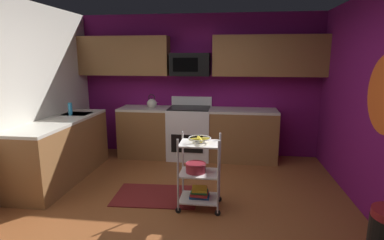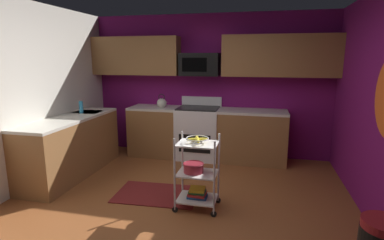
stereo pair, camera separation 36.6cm
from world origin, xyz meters
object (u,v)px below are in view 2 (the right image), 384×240
at_px(microwave, 200,64).
at_px(fruit_bowl, 197,139).
at_px(oven_range, 198,132).
at_px(book_stack, 197,193).
at_px(kettle, 162,103).
at_px(mixing_bowl_large, 194,167).
at_px(rolling_cart, 197,173).
at_px(dish_soap_bottle, 81,107).

xyz_separation_m(microwave, fruit_bowl, (0.39, -2.01, -0.82)).
xyz_separation_m(oven_range, book_stack, (0.39, -1.91, -0.29)).
bearing_deg(kettle, mixing_bowl_large, -61.30).
bearing_deg(rolling_cart, mixing_bowl_large, -180.00).
bearing_deg(mixing_bowl_large, microwave, 99.73).
bearing_deg(oven_range, mixing_bowl_large, -79.76).
bearing_deg(book_stack, kettle, 119.78).
distance_m(fruit_bowl, mixing_bowl_large, 0.36).
height_order(microwave, rolling_cart, microwave).
distance_m(mixing_bowl_large, dish_soap_bottle, 2.41).
xyz_separation_m(mixing_bowl_large, kettle, (-1.04, 1.90, 0.48)).
distance_m(oven_range, rolling_cart, 1.95).
relative_size(fruit_bowl, dish_soap_bottle, 1.36).
distance_m(mixing_bowl_large, kettle, 2.22).
distance_m(microwave, rolling_cart, 2.40).
distance_m(mixing_bowl_large, book_stack, 0.33).
height_order(fruit_bowl, book_stack, fruit_bowl).
relative_size(oven_range, dish_soap_bottle, 5.50).
height_order(microwave, fruit_bowl, microwave).
xyz_separation_m(fruit_bowl, book_stack, (0.00, 0.00, -0.68)).
height_order(fruit_bowl, dish_soap_bottle, dish_soap_bottle).
height_order(microwave, kettle, microwave).
bearing_deg(microwave, rolling_cart, -78.97).
bearing_deg(mixing_bowl_large, kettle, 118.70).
height_order(book_stack, dish_soap_bottle, dish_soap_bottle).
height_order(fruit_bowl, mixing_bowl_large, fruit_bowl).
distance_m(rolling_cart, book_stack, 0.26).
bearing_deg(oven_range, fruit_bowl, -78.39).
height_order(oven_range, fruit_bowl, oven_range).
distance_m(microwave, book_stack, 2.54).
relative_size(fruit_bowl, kettle, 1.03).
relative_size(book_stack, dish_soap_bottle, 1.21).
bearing_deg(rolling_cart, book_stack, 0.00).
distance_m(microwave, dish_soap_bottle, 2.16).
bearing_deg(oven_range, kettle, -179.68).
bearing_deg(dish_soap_bottle, rolling_cart, -24.80).
relative_size(fruit_bowl, book_stack, 1.12).
distance_m(rolling_cart, fruit_bowl, 0.42).
bearing_deg(microwave, fruit_bowl, -78.97).
xyz_separation_m(fruit_bowl, dish_soap_bottle, (-2.18, 1.01, 0.14)).
relative_size(mixing_bowl_large, book_stack, 1.04).
xyz_separation_m(rolling_cart, kettle, (-1.09, 1.90, 0.55)).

